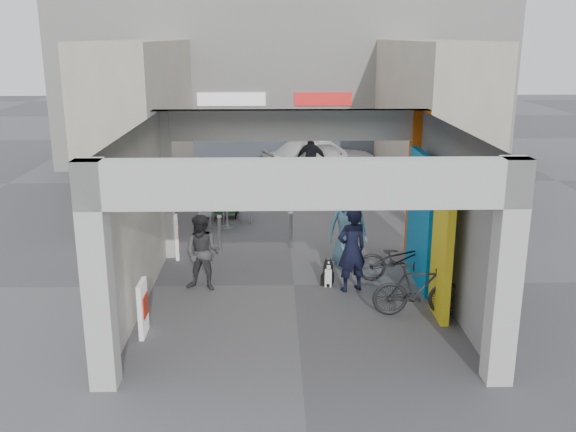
{
  "coord_description": "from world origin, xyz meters",
  "views": [
    {
      "loc": [
        -0.43,
        -12.79,
        5.15
      ],
      "look_at": [
        -0.1,
        1.0,
        1.25
      ],
      "focal_mm": 40.0,
      "sensor_mm": 36.0,
      "label": 1
    }
  ],
  "objects_px": {
    "man_crates": "(311,161)",
    "bicycle_front": "(400,259)",
    "produce_stand": "(221,208)",
    "border_collie": "(328,274)",
    "cafe_set": "(224,214)",
    "bicycle_rear": "(418,290)",
    "white_van": "(319,156)",
    "man_with_dog": "(352,250)",
    "man_back_turned": "(203,253)",
    "man_elderly": "(348,227)"
  },
  "relations": [
    {
      "from": "bicycle_front",
      "to": "border_collie",
      "type": "bearing_deg",
      "value": 98.52
    },
    {
      "from": "man_elderly",
      "to": "bicycle_front",
      "type": "height_order",
      "value": "man_elderly"
    },
    {
      "from": "border_collie",
      "to": "bicycle_front",
      "type": "bearing_deg",
      "value": 27.78
    },
    {
      "from": "produce_stand",
      "to": "man_crates",
      "type": "distance_m",
      "value": 4.79
    },
    {
      "from": "man_elderly",
      "to": "man_back_turned",
      "type": "bearing_deg",
      "value": -160.12
    },
    {
      "from": "produce_stand",
      "to": "man_with_dog",
      "type": "height_order",
      "value": "man_with_dog"
    },
    {
      "from": "bicycle_rear",
      "to": "man_crates",
      "type": "bearing_deg",
      "value": 8.77
    },
    {
      "from": "man_with_dog",
      "to": "man_elderly",
      "type": "distance_m",
      "value": 1.52
    },
    {
      "from": "man_elderly",
      "to": "cafe_set",
      "type": "bearing_deg",
      "value": 128.66
    },
    {
      "from": "man_elderly",
      "to": "bicycle_front",
      "type": "xyz_separation_m",
      "value": [
        1.03,
        -0.97,
        -0.44
      ]
    },
    {
      "from": "man_with_dog",
      "to": "bicycle_front",
      "type": "distance_m",
      "value": 1.32
    },
    {
      "from": "bicycle_rear",
      "to": "produce_stand",
      "type": "bearing_deg",
      "value": 33.01
    },
    {
      "from": "man_crates",
      "to": "white_van",
      "type": "relative_size",
      "value": 0.44
    },
    {
      "from": "produce_stand",
      "to": "bicycle_front",
      "type": "relative_size",
      "value": 0.59
    },
    {
      "from": "man_elderly",
      "to": "bicycle_rear",
      "type": "height_order",
      "value": "man_elderly"
    },
    {
      "from": "border_collie",
      "to": "man_with_dog",
      "type": "distance_m",
      "value": 0.84
    },
    {
      "from": "border_collie",
      "to": "man_crates",
      "type": "xyz_separation_m",
      "value": [
        0.18,
        9.13,
        0.7
      ]
    },
    {
      "from": "bicycle_front",
      "to": "white_van",
      "type": "height_order",
      "value": "white_van"
    },
    {
      "from": "cafe_set",
      "to": "bicycle_rear",
      "type": "xyz_separation_m",
      "value": [
        4.12,
        -6.17,
        0.21
      ]
    },
    {
      "from": "bicycle_front",
      "to": "produce_stand",
      "type": "bearing_deg",
      "value": 38.82
    },
    {
      "from": "man_back_turned",
      "to": "man_crates",
      "type": "relative_size",
      "value": 0.85
    },
    {
      "from": "produce_stand",
      "to": "man_elderly",
      "type": "bearing_deg",
      "value": -58.21
    },
    {
      "from": "produce_stand",
      "to": "white_van",
      "type": "xyz_separation_m",
      "value": [
        3.29,
        5.79,
        0.46
      ]
    },
    {
      "from": "cafe_set",
      "to": "produce_stand",
      "type": "bearing_deg",
      "value": 100.91
    },
    {
      "from": "man_elderly",
      "to": "bicycle_rear",
      "type": "distance_m",
      "value": 3.01
    },
    {
      "from": "produce_stand",
      "to": "bicycle_rear",
      "type": "relative_size",
      "value": 0.62
    },
    {
      "from": "produce_stand",
      "to": "white_van",
      "type": "bearing_deg",
      "value": 54.01
    },
    {
      "from": "man_with_dog",
      "to": "cafe_set",
      "type": "bearing_deg",
      "value": -80.87
    },
    {
      "from": "border_collie",
      "to": "man_crates",
      "type": "height_order",
      "value": "man_crates"
    },
    {
      "from": "cafe_set",
      "to": "produce_stand",
      "type": "relative_size",
      "value": 1.35
    },
    {
      "from": "man_back_turned",
      "to": "bicycle_front",
      "type": "relative_size",
      "value": 0.88
    },
    {
      "from": "man_back_turned",
      "to": "bicycle_front",
      "type": "distance_m",
      "value": 4.23
    },
    {
      "from": "bicycle_front",
      "to": "bicycle_rear",
      "type": "bearing_deg",
      "value": 178.86
    },
    {
      "from": "man_crates",
      "to": "bicycle_rear",
      "type": "height_order",
      "value": "man_crates"
    },
    {
      "from": "man_crates",
      "to": "man_back_turned",
      "type": "bearing_deg",
      "value": 92.61
    },
    {
      "from": "man_back_turned",
      "to": "bicycle_rear",
      "type": "height_order",
      "value": "man_back_turned"
    },
    {
      "from": "border_collie",
      "to": "produce_stand",
      "type": "bearing_deg",
      "value": 134.77
    },
    {
      "from": "man_with_dog",
      "to": "man_back_turned",
      "type": "distance_m",
      "value": 3.08
    },
    {
      "from": "produce_stand",
      "to": "border_collie",
      "type": "height_order",
      "value": "produce_stand"
    },
    {
      "from": "man_with_dog",
      "to": "man_back_turned",
      "type": "relative_size",
      "value": 1.11
    },
    {
      "from": "cafe_set",
      "to": "man_back_turned",
      "type": "xyz_separation_m",
      "value": [
        -0.08,
        -4.77,
        0.5
      ]
    },
    {
      "from": "white_van",
      "to": "man_back_turned",
      "type": "bearing_deg",
      "value": 142.3
    },
    {
      "from": "man_with_dog",
      "to": "man_crates",
      "type": "height_order",
      "value": "man_crates"
    },
    {
      "from": "man_crates",
      "to": "bicycle_rear",
      "type": "relative_size",
      "value": 1.1
    },
    {
      "from": "bicycle_rear",
      "to": "white_van",
      "type": "bearing_deg",
      "value": 5.73
    },
    {
      "from": "man_crates",
      "to": "bicycle_front",
      "type": "distance_m",
      "value": 8.98
    },
    {
      "from": "man_crates",
      "to": "border_collie",
      "type": "bearing_deg",
      "value": 108.27
    },
    {
      "from": "bicycle_front",
      "to": "white_van",
      "type": "relative_size",
      "value": 0.42
    },
    {
      "from": "man_back_turned",
      "to": "bicycle_front",
      "type": "height_order",
      "value": "man_back_turned"
    },
    {
      "from": "border_collie",
      "to": "man_crates",
      "type": "bearing_deg",
      "value": 106.96
    }
  ]
}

